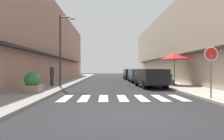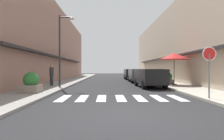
% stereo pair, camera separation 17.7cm
% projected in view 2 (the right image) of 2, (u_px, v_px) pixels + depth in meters
% --- Properties ---
extents(ground_plane, '(88.80, 88.80, 0.00)m').
position_uv_depth(ground_plane, '(113.00, 82.00, 22.06)').
color(ground_plane, '#232326').
extents(sidewalk_left, '(2.71, 56.51, 0.12)m').
position_uv_depth(sidewalk_left, '(69.00, 81.00, 21.94)').
color(sidewalk_left, gray).
rests_on(sidewalk_left, ground_plane).
extents(sidewalk_right, '(2.71, 56.51, 0.12)m').
position_uv_depth(sidewalk_right, '(156.00, 81.00, 22.19)').
color(sidewalk_right, '#ADA899').
rests_on(sidewalk_right, ground_plane).
extents(building_row_left, '(5.50, 38.33, 9.05)m').
position_uv_depth(building_row_left, '(39.00, 44.00, 22.84)').
color(building_row_left, '#A87A6B').
rests_on(building_row_left, ground_plane).
extents(building_row_right, '(5.50, 38.33, 8.74)m').
position_uv_depth(building_row_right, '(185.00, 46.00, 23.28)').
color(building_row_right, '#C6B299').
rests_on(building_row_right, ground_plane).
extents(crosswalk, '(6.15, 2.20, 0.01)m').
position_uv_depth(crosswalk, '(121.00, 98.00, 9.45)').
color(crosswalk, silver).
rests_on(crosswalk, ground_plane).
extents(parked_car_near, '(1.96, 4.20, 1.47)m').
position_uv_depth(parked_car_near, '(150.00, 76.00, 15.01)').
color(parked_car_near, black).
rests_on(parked_car_near, ground_plane).
extents(parked_car_mid, '(1.84, 3.99, 1.47)m').
position_uv_depth(parked_car_mid, '(138.00, 74.00, 20.69)').
color(parked_car_mid, '#4C5156').
rests_on(parked_car_mid, ground_plane).
extents(parked_car_far, '(1.83, 4.02, 1.47)m').
position_uv_depth(parked_car_far, '(131.00, 73.00, 26.60)').
color(parked_car_far, black).
rests_on(parked_car_far, ground_plane).
extents(round_street_sign, '(0.65, 0.07, 2.37)m').
position_uv_depth(round_street_sign, '(209.00, 59.00, 8.63)').
color(round_street_sign, slate).
rests_on(round_street_sign, sidewalk_right).
extents(street_lamp, '(1.19, 0.28, 5.38)m').
position_uv_depth(street_lamp, '(62.00, 43.00, 14.11)').
color(street_lamp, '#38383D').
rests_on(street_lamp, sidewalk_left).
extents(cafe_umbrella, '(2.50, 2.50, 2.73)m').
position_uv_depth(cafe_umbrella, '(174.00, 56.00, 16.23)').
color(cafe_umbrella, '#262626').
rests_on(cafe_umbrella, sidewalk_right).
extents(planter_corner, '(1.02, 1.02, 1.17)m').
position_uv_depth(planter_corner, '(31.00, 83.00, 10.82)').
color(planter_corner, gray).
rests_on(planter_corner, sidewalk_left).
extents(planter_midblock, '(0.83, 0.83, 1.07)m').
position_uv_depth(planter_midblock, '(168.00, 78.00, 16.95)').
color(planter_midblock, slate).
rests_on(planter_midblock, sidewalk_right).
extents(pedestrian_walking_near, '(0.34, 0.34, 1.70)m').
position_uv_depth(pedestrian_walking_near, '(52.00, 75.00, 15.33)').
color(pedestrian_walking_near, '#282B33').
rests_on(pedestrian_walking_near, sidewalk_left).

